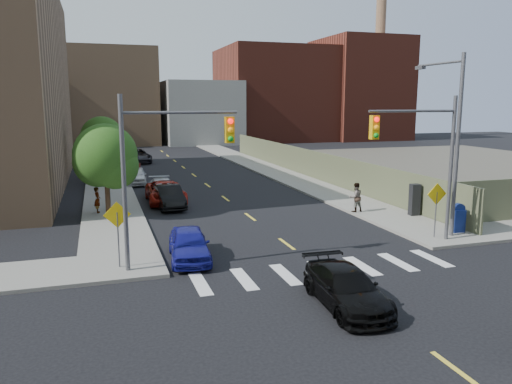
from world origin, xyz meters
TOP-DOWN VIEW (x-y plane):
  - ground at (0.00, 0.00)m, footprint 160.00×160.00m
  - sidewalk_nw at (-7.75, 41.50)m, footprint 3.50×73.00m
  - sidewalk_ne at (7.75, 41.50)m, footprint 3.50×73.00m
  - fence_north at (9.60, 28.00)m, footprint 0.12×44.00m
  - gravel_lot at (28.00, 30.00)m, footprint 36.00×42.00m
  - bg_bldg_west at (-22.00, 70.00)m, footprint 14.00×18.00m
  - bg_bldg_midwest at (-6.00, 72.00)m, footprint 14.00×16.00m
  - bg_bldg_center at (8.00, 70.00)m, footprint 12.00×16.00m
  - bg_bldg_east at (22.00, 72.00)m, footprint 18.00×18.00m
  - bg_bldg_fareast at (38.00, 70.00)m, footprint 14.00×16.00m
  - smokestack at (42.00, 70.00)m, footprint 1.80×1.80m
  - signal_nw at (-5.98, 6.00)m, footprint 4.59×0.30m
  - signal_ne at (5.98, 6.00)m, footprint 4.59×0.30m
  - streetlight_ne at (8.20, 6.90)m, footprint 0.25×3.70m
  - warn_sign_nw at (-7.80, 6.50)m, footprint 1.06×0.06m
  - warn_sign_ne at (7.20, 6.50)m, footprint 1.06×0.06m
  - warn_sign_midwest at (-7.80, 20.00)m, footprint 1.06×0.06m
  - tree_west_near at (-8.00, 16.05)m, footprint 3.66×3.64m
  - tree_west_far at (-8.00, 31.05)m, footprint 3.66×3.64m
  - parked_car_blue at (-4.88, 7.00)m, footprint 2.06×4.27m
  - parked_car_black at (-4.20, 18.12)m, footprint 1.70×4.38m
  - parked_car_red at (-4.20, 19.74)m, footprint 2.45×5.22m
  - parked_car_silver at (-4.20, 21.82)m, footprint 2.02×4.60m
  - parked_car_white at (-5.50, 28.29)m, footprint 2.01×4.24m
  - parked_car_maroon at (-5.50, 32.01)m, footprint 1.72×3.99m
  - parked_car_grey at (-4.20, 43.59)m, footprint 3.00×5.67m
  - black_sedan at (-0.80, 0.49)m, footprint 2.03×4.54m
  - mailbox at (8.94, 6.97)m, footprint 0.66×0.54m
  - payphone at (9.13, 10.94)m, footprint 0.59×0.49m
  - pedestrian_west at (-8.58, 17.24)m, footprint 0.43×0.60m
  - pedestrian_east at (6.30, 12.82)m, footprint 0.90×0.72m

SIDE VIEW (x-z plane):
  - ground at x=0.00m, z-range 0.00..0.00m
  - gravel_lot at x=28.00m, z-range 0.00..0.06m
  - sidewalk_nw at x=-7.75m, z-range 0.00..0.15m
  - sidewalk_ne at x=7.75m, z-range 0.00..0.15m
  - parked_car_maroon at x=-5.50m, z-range 0.00..1.28m
  - black_sedan at x=-0.80m, z-range 0.00..1.29m
  - parked_car_silver at x=-4.20m, z-range 0.00..1.31m
  - parked_car_white at x=-5.50m, z-range 0.00..1.40m
  - parked_car_blue at x=-4.88m, z-range 0.00..1.41m
  - parked_car_black at x=-4.20m, z-range 0.00..1.42m
  - parked_car_red at x=-4.20m, z-range 0.00..1.44m
  - parked_car_grey at x=-4.20m, z-range 0.00..1.52m
  - mailbox at x=8.94m, z-range 0.13..1.62m
  - pedestrian_west at x=-8.58m, z-range 0.15..1.71m
  - pedestrian_east at x=6.30m, z-range 0.15..1.92m
  - payphone at x=9.13m, z-range 0.15..2.00m
  - fence_north at x=9.60m, z-range 0.00..2.50m
  - warn_sign_nw at x=-7.80m, z-range 0.58..3.41m
  - warn_sign_ne at x=7.20m, z-range 0.58..3.41m
  - warn_sign_midwest at x=-7.80m, z-range 0.58..3.41m
  - tree_west_near at x=-8.00m, z-range 0.72..6.24m
  - tree_west_far at x=-8.00m, z-range 0.72..6.24m
  - signal_nw at x=-5.98m, z-range 1.03..8.03m
  - signal_ne at x=5.98m, z-range 1.03..8.03m
  - bg_bldg_center at x=8.00m, z-range 0.00..10.00m
  - streetlight_ne at x=8.20m, z-range 0.72..9.72m
  - bg_bldg_west at x=-22.00m, z-range 0.00..12.00m
  - bg_bldg_midwest at x=-6.00m, z-range 0.00..15.00m
  - bg_bldg_east at x=22.00m, z-range 0.00..16.00m
  - bg_bldg_fareast at x=38.00m, z-range 0.00..18.00m
  - smokestack at x=42.00m, z-range 0.00..28.00m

